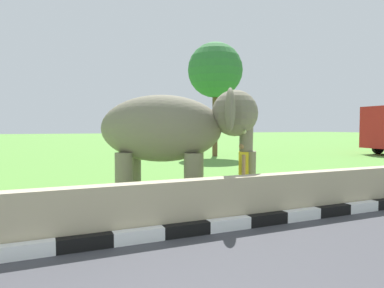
% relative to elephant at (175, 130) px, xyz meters
% --- Properties ---
extents(striped_curb, '(16.20, 0.20, 0.24)m').
position_rel_elephant_xyz_m(striped_curb, '(-2.96, -2.42, -1.81)').
color(striped_curb, white).
rests_on(striped_curb, ground_plane).
extents(barrier_parapet, '(28.00, 0.36, 1.00)m').
position_rel_elephant_xyz_m(barrier_parapet, '(-0.61, -2.12, -1.43)').
color(barrier_parapet, tan).
rests_on(barrier_parapet, ground_plane).
extents(elephant, '(3.98, 3.38, 2.95)m').
position_rel_elephant_xyz_m(elephant, '(0.00, 0.00, 0.00)').
color(elephant, '#736D59').
rests_on(elephant, ground_plane).
extents(person_handler, '(0.41, 0.59, 1.66)m').
position_rel_elephant_xyz_m(person_handler, '(1.52, -0.81, -1.01)').
color(person_handler, navy).
rests_on(person_handler, ground_plane).
extents(tree_distant, '(3.75, 3.75, 7.79)m').
position_rel_elephant_xyz_m(tree_distant, '(7.90, 12.97, 3.94)').
color(tree_distant, brown).
rests_on(tree_distant, ground_plane).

